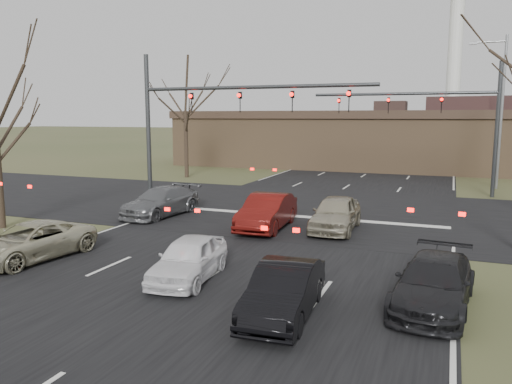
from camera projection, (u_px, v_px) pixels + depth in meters
ground at (150, 317)px, 12.08m from camera, size 360.00×360.00×0.00m
road_main at (399, 152)px, 67.28m from camera, size 14.00×300.00×0.02m
road_cross at (312, 210)px, 25.88m from camera, size 200.00×14.00×0.02m
building at (399, 140)px, 45.92m from camera, size 42.40×10.40×5.30m
mast_arm_near at (203, 111)px, 25.17m from camera, size 12.12×0.24×8.00m
mast_arm_far at (447, 113)px, 30.25m from camera, size 11.12×0.24×8.00m
streetlight_right_far at (499, 104)px, 32.71m from camera, size 2.34×0.25×10.00m
tree_left_far at (185, 83)px, 38.68m from camera, size 5.70×5.70×9.50m
car_silver_suv at (30, 242)px, 16.81m from camera, size 2.62×4.72×1.25m
car_white_sedan at (189, 258)px, 14.79m from camera, size 1.99×3.93×1.28m
car_black_hatch at (284, 291)px, 12.06m from camera, size 1.63×3.97×1.28m
car_charcoal_sedan at (434, 283)px, 12.64m from camera, size 2.18×4.52×1.27m
car_grey_ahead at (161, 202)px, 24.32m from camera, size 2.40×4.92×1.38m
car_red_ahead at (267, 212)px, 21.45m from camera, size 1.83×4.62×1.49m
car_silver_ahead at (336, 213)px, 21.12m from camera, size 1.87×4.38×1.48m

